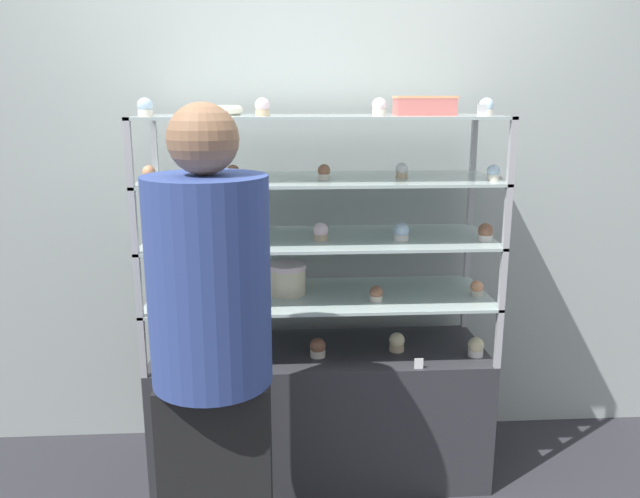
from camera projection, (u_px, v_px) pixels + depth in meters
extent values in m
plane|color=#2D2D33|center=(320.00, 468.00, 2.85)|extent=(20.00, 20.00, 0.00)
cube|color=#A8B2AD|center=(315.00, 174.00, 2.93)|extent=(8.00, 0.05, 2.60)
cube|color=#333338|center=(320.00, 410.00, 2.78)|extent=(1.43, 0.50, 0.58)
cube|color=#B7B7BC|center=(164.00, 308.00, 2.87)|extent=(0.02, 0.02, 0.25)
cube|color=#B7B7BC|center=(465.00, 302.00, 2.95)|extent=(0.02, 0.02, 0.25)
cube|color=#B7B7BC|center=(143.00, 347.00, 2.41)|extent=(0.02, 0.02, 0.25)
cube|color=#B7B7BC|center=(499.00, 339.00, 2.50)|extent=(0.02, 0.02, 0.25)
cube|color=#B2C6C1|center=(320.00, 296.00, 2.66)|extent=(1.43, 0.50, 0.01)
cube|color=#B7B7BC|center=(161.00, 255.00, 2.81)|extent=(0.02, 0.02, 0.25)
cube|color=#B7B7BC|center=(468.00, 251.00, 2.90)|extent=(0.02, 0.02, 0.25)
cube|color=#B7B7BC|center=(138.00, 286.00, 2.35)|extent=(0.02, 0.02, 0.25)
cube|color=#B7B7BC|center=(503.00, 279.00, 2.44)|extent=(0.02, 0.02, 0.25)
cube|color=#B2C6C1|center=(320.00, 239.00, 2.60)|extent=(1.43, 0.50, 0.01)
cube|color=#B7B7BC|center=(158.00, 201.00, 2.75)|extent=(0.02, 0.02, 0.25)
cube|color=#B7B7BC|center=(471.00, 197.00, 2.84)|extent=(0.02, 0.02, 0.25)
cube|color=#B7B7BC|center=(134.00, 221.00, 2.29)|extent=(0.02, 0.02, 0.25)
cube|color=#B7B7BC|center=(507.00, 216.00, 2.38)|extent=(0.02, 0.02, 0.25)
cube|color=#B2C6C1|center=(320.00, 179.00, 2.54)|extent=(1.43, 0.50, 0.01)
cube|color=#B7B7BC|center=(154.00, 144.00, 2.69)|extent=(0.02, 0.02, 0.25)
cube|color=#B7B7BC|center=(474.00, 142.00, 2.78)|extent=(0.02, 0.02, 0.25)
cube|color=#B7B7BC|center=(129.00, 153.00, 2.24)|extent=(0.02, 0.02, 0.25)
cube|color=#B7B7BC|center=(512.00, 151.00, 2.32)|extent=(0.02, 0.02, 0.25)
cube|color=#B2C6C1|center=(320.00, 117.00, 2.48)|extent=(1.43, 0.50, 0.01)
cylinder|color=beige|center=(287.00, 281.00, 2.65)|extent=(0.16, 0.16, 0.11)
cylinder|color=silver|center=(287.00, 266.00, 2.63)|extent=(0.16, 0.16, 0.02)
cube|color=#C66660|center=(424.00, 107.00, 2.48)|extent=(0.24, 0.12, 0.06)
cube|color=#E5996B|center=(425.00, 97.00, 2.47)|extent=(0.24, 0.13, 0.01)
cylinder|color=beige|center=(166.00, 353.00, 2.63)|extent=(0.06, 0.06, 0.03)
sphere|color=#E5996B|center=(165.00, 346.00, 2.62)|extent=(0.07, 0.07, 0.07)
cylinder|color=#CCB28C|center=(242.00, 355.00, 2.62)|extent=(0.06, 0.06, 0.03)
sphere|color=silver|center=(242.00, 347.00, 2.61)|extent=(0.07, 0.07, 0.07)
cylinder|color=beige|center=(318.00, 353.00, 2.63)|extent=(0.06, 0.06, 0.03)
sphere|color=#8C5B42|center=(318.00, 346.00, 2.62)|extent=(0.07, 0.07, 0.07)
cylinder|color=#CCB28C|center=(397.00, 347.00, 2.69)|extent=(0.06, 0.06, 0.03)
sphere|color=#F4EAB2|center=(397.00, 340.00, 2.68)|extent=(0.07, 0.07, 0.07)
cylinder|color=white|center=(475.00, 352.00, 2.64)|extent=(0.06, 0.06, 0.03)
sphere|color=#F4EAB2|center=(476.00, 345.00, 2.63)|extent=(0.07, 0.07, 0.07)
cube|color=white|center=(419.00, 364.00, 2.51)|extent=(0.04, 0.00, 0.04)
cylinder|color=beige|center=(161.00, 304.00, 2.50)|extent=(0.05, 0.05, 0.02)
sphere|color=#8C5B42|center=(160.00, 297.00, 2.49)|extent=(0.05, 0.05, 0.05)
cylinder|color=beige|center=(376.00, 298.00, 2.57)|extent=(0.05, 0.05, 0.02)
sphere|color=#8C5B42|center=(376.00, 292.00, 2.56)|extent=(0.05, 0.05, 0.05)
cylinder|color=beige|center=(476.00, 293.00, 2.64)|extent=(0.05, 0.05, 0.02)
sphere|color=#E5996B|center=(477.00, 287.00, 2.63)|extent=(0.05, 0.05, 0.05)
cube|color=white|center=(256.00, 308.00, 2.41)|extent=(0.04, 0.00, 0.04)
cylinder|color=beige|center=(160.00, 239.00, 2.51)|extent=(0.06, 0.06, 0.02)
sphere|color=#F4EAB2|center=(160.00, 232.00, 2.51)|extent=(0.06, 0.06, 0.06)
cylinder|color=beige|center=(239.00, 239.00, 2.51)|extent=(0.06, 0.06, 0.02)
sphere|color=#F4EAB2|center=(239.00, 232.00, 2.50)|extent=(0.06, 0.06, 0.06)
cylinder|color=#CCB28C|center=(320.00, 237.00, 2.54)|extent=(0.06, 0.06, 0.02)
sphere|color=silver|center=(320.00, 230.00, 2.54)|extent=(0.06, 0.06, 0.06)
cylinder|color=white|center=(401.00, 237.00, 2.54)|extent=(0.06, 0.06, 0.02)
sphere|color=silver|center=(402.00, 230.00, 2.54)|extent=(0.06, 0.06, 0.06)
cylinder|color=white|center=(485.00, 238.00, 2.54)|extent=(0.06, 0.06, 0.02)
sphere|color=#8C5B42|center=(486.00, 231.00, 2.53)|extent=(0.06, 0.06, 0.06)
cube|color=white|center=(210.00, 246.00, 2.34)|extent=(0.04, 0.00, 0.04)
cylinder|color=white|center=(149.00, 178.00, 2.42)|extent=(0.05, 0.05, 0.02)
sphere|color=#E5996B|center=(149.00, 172.00, 2.41)|extent=(0.05, 0.05, 0.05)
cylinder|color=white|center=(233.00, 178.00, 2.44)|extent=(0.05, 0.05, 0.02)
sphere|color=#8C5B42|center=(233.00, 171.00, 2.44)|extent=(0.05, 0.05, 0.05)
cylinder|color=beige|center=(324.00, 177.00, 2.46)|extent=(0.05, 0.05, 0.02)
sphere|color=#8C5B42|center=(324.00, 170.00, 2.46)|extent=(0.05, 0.05, 0.05)
cylinder|color=#CCB28C|center=(402.00, 175.00, 2.52)|extent=(0.05, 0.05, 0.02)
sphere|color=white|center=(402.00, 169.00, 2.51)|extent=(0.05, 0.05, 0.05)
cylinder|color=beige|center=(493.00, 178.00, 2.45)|extent=(0.05, 0.05, 0.02)
sphere|color=silver|center=(493.00, 171.00, 2.44)|extent=(0.05, 0.05, 0.05)
cube|color=white|center=(235.00, 180.00, 2.29)|extent=(0.04, 0.00, 0.04)
cylinder|color=beige|center=(145.00, 113.00, 2.31)|extent=(0.05, 0.05, 0.02)
sphere|color=silver|center=(145.00, 105.00, 2.31)|extent=(0.06, 0.06, 0.06)
cylinder|color=#CCB28C|center=(263.00, 113.00, 2.34)|extent=(0.05, 0.05, 0.02)
sphere|color=silver|center=(262.00, 105.00, 2.33)|extent=(0.06, 0.06, 0.06)
cylinder|color=beige|center=(379.00, 112.00, 2.41)|extent=(0.05, 0.05, 0.02)
sphere|color=silver|center=(379.00, 105.00, 2.41)|extent=(0.06, 0.06, 0.06)
cylinder|color=beige|center=(486.00, 112.00, 2.44)|extent=(0.05, 0.05, 0.02)
sphere|color=silver|center=(486.00, 105.00, 2.44)|extent=(0.06, 0.06, 0.06)
cube|color=white|center=(482.00, 110.00, 2.29)|extent=(0.04, 0.00, 0.04)
torus|color=#EFE5CC|center=(225.00, 110.00, 2.51)|extent=(0.15, 0.15, 0.04)
cube|color=black|center=(218.00, 484.00, 2.10)|extent=(0.36, 0.20, 0.76)
cylinder|color=#33478C|center=(209.00, 282.00, 1.93)|extent=(0.38, 0.38, 0.66)
sphere|color=#936B4C|center=(203.00, 139.00, 1.83)|extent=(0.21, 0.21, 0.21)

